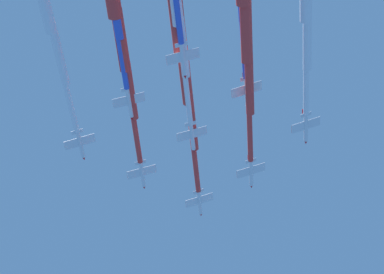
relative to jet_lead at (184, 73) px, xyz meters
The scene contains 3 objects.
jet_lead is the anchor object (origin of this frame).
jet_port_inner 18.16m from the jet_lead, 142.82° to the right, with size 8.05×69.59×4.44m.
jet_starboard_inner 20.30m from the jet_lead, 38.74° to the right, with size 7.96×72.08×4.51m.
Camera 1 is at (9.01, -97.92, 33.48)m, focal length 60.49 mm.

